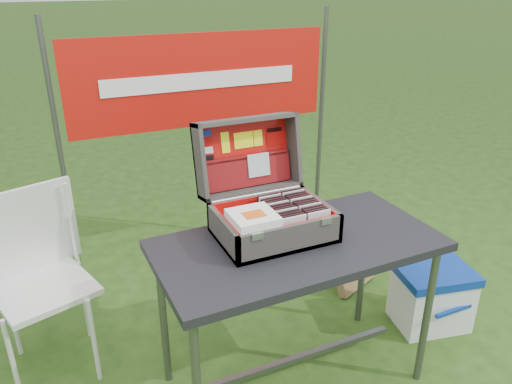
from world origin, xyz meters
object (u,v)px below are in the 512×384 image
cardboard_box (353,261)px  suitcase (268,183)px  chair (44,291)px  cooler (432,296)px  table (295,314)px

cardboard_box → suitcase: bearing=-175.6°
chair → cardboard_box: 1.84m
suitcase → cooler: suitcase is taller
table → suitcase: suitcase is taller
suitcase → chair: 1.22m
table → cardboard_box: size_ratio=3.47×
chair → cooler: bearing=-32.0°
cooler → cardboard_box: (-0.19, 0.51, 0.00)m
table → cooler: (0.93, 0.06, -0.22)m
table → suitcase: (-0.08, 0.15, 0.63)m
cooler → chair: size_ratio=0.44×
cooler → chair: chair is taller
table → chair: bearing=150.3°
suitcase → cooler: 1.32m
suitcase → cardboard_box: (0.82, 0.43, -0.85)m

